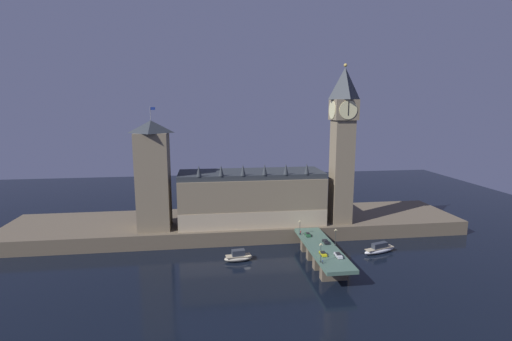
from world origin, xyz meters
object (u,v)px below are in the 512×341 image
object	(u,v)px
car_southbound_lead	(338,255)
boat_upstream	(238,257)
street_lamp_mid	(336,235)
pedestrian_near_rail	(323,261)
clock_tower	(343,141)
victoria_tower	(153,175)
car_northbound_lead	(308,234)
boat_downstream	(379,249)
street_lamp_far	(300,226)
street_lamp_near	(321,250)
car_northbound_trail	(323,254)
car_southbound_trail	(326,242)
pedestrian_far_rail	(301,232)

from	to	relation	value
car_southbound_lead	boat_upstream	bearing A→B (deg)	152.66
street_lamp_mid	pedestrian_near_rail	bearing A→B (deg)	-122.95
clock_tower	boat_upstream	distance (m)	71.87
clock_tower	pedestrian_near_rail	world-z (taller)	clock_tower
clock_tower	victoria_tower	world-z (taller)	clock_tower
car_northbound_lead	pedestrian_near_rail	bearing A→B (deg)	-95.00
pedestrian_near_rail	boat_downstream	bearing A→B (deg)	35.30
clock_tower	street_lamp_far	xyz separation A→B (m)	(-23.89, -16.39, -34.86)
street_lamp_near	car_northbound_trail	bearing A→B (deg)	64.91
victoria_tower	street_lamp_mid	xyz separation A→B (m)	(73.74, -33.55, -19.85)
victoria_tower	boat_upstream	size ratio (longest dim) A/B	4.63
clock_tower	boat_downstream	xyz separation A→B (m)	(9.26, -23.79, -44.34)
car_northbound_lead	boat_upstream	xyz separation A→B (m)	(-30.21, -5.43, -6.15)
street_lamp_far	boat_upstream	size ratio (longest dim) A/B	0.53
car_southbound_lead	street_lamp_mid	distance (m)	12.10
car_southbound_trail	car_northbound_trail	bearing A→B (deg)	-112.72
clock_tower	street_lamp_far	distance (m)	45.33
car_northbound_trail	boat_downstream	size ratio (longest dim) A/B	0.27
car_southbound_trail	street_lamp_near	distance (m)	19.93
street_lamp_mid	boat_downstream	xyz separation A→B (m)	(22.46, 7.32, -9.87)
clock_tower	boat_upstream	world-z (taller)	clock_tower
victoria_tower	pedestrian_near_rail	size ratio (longest dim) A/B	34.28
car_northbound_lead	pedestrian_far_rail	distance (m)	3.39
pedestrian_near_rail	street_lamp_far	bearing A→B (deg)	90.75
clock_tower	street_lamp_far	size ratio (longest dim) A/B	11.79
pedestrian_near_rail	street_lamp_mid	distance (m)	19.23
car_southbound_trail	boat_upstream	size ratio (longest dim) A/B	0.37
boat_downstream	clock_tower	bearing A→B (deg)	111.26
victoria_tower	street_lamp_far	size ratio (longest dim) A/B	8.75
clock_tower	street_lamp_near	world-z (taller)	clock_tower
car_northbound_trail	street_lamp_far	xyz separation A→B (m)	(-2.87, 23.31, 3.32)
pedestrian_near_rail	street_lamp_near	size ratio (longest dim) A/B	0.23
car_northbound_lead	car_southbound_lead	bearing A→B (deg)	-78.17
boat_downstream	car_northbound_lead	bearing A→B (deg)	170.46
victoria_tower	street_lamp_mid	world-z (taller)	victoria_tower
car_northbound_lead	street_lamp_near	bearing A→B (deg)	-96.04
victoria_tower	street_lamp_far	xyz separation A→B (m)	(63.06, -18.83, -20.24)
car_southbound_trail	pedestrian_far_rail	bearing A→B (deg)	122.83
street_lamp_mid	street_lamp_far	bearing A→B (deg)	125.98
car_southbound_trail	boat_upstream	world-z (taller)	car_southbound_trail
clock_tower	car_northbound_lead	world-z (taller)	clock_tower
car_southbound_trail	pedestrian_near_rail	size ratio (longest dim) A/B	2.72
pedestrian_near_rail	boat_downstream	xyz separation A→B (m)	(32.74, 23.19, -6.38)
victoria_tower	boat_upstream	world-z (taller)	victoria_tower
victoria_tower	street_lamp_far	distance (m)	68.85
clock_tower	car_southbound_trail	bearing A→B (deg)	-119.96
clock_tower	street_lamp_mid	world-z (taller)	clock_tower
victoria_tower	car_northbound_trail	size ratio (longest dim) A/B	12.85
car_northbound_lead	boat_downstream	world-z (taller)	car_northbound_lead
car_northbound_trail	pedestrian_far_rail	distance (m)	23.43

